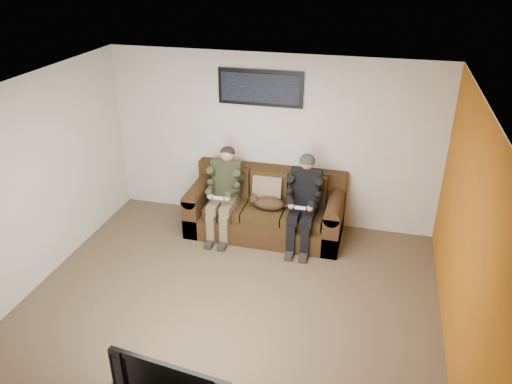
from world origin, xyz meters
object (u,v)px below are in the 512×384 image
(television, at_px, (177,384))
(sofa, at_px, (266,209))
(person_right, at_px, (304,196))
(framed_poster, at_px, (260,88))
(cat, at_px, (267,203))
(person_left, at_px, (225,187))

(television, bearing_deg, sofa, 98.89)
(person_right, distance_m, television, 3.62)
(person_right, distance_m, framed_poster, 1.67)
(cat, xyz_separation_m, television, (0.10, -3.61, 0.19))
(sofa, xyz_separation_m, person_left, (-0.59, -0.19, 0.39))
(television, bearing_deg, framed_poster, 101.43)
(framed_poster, bearing_deg, sofa, -62.52)
(sofa, distance_m, cat, 0.27)
(sofa, relative_size, television, 2.16)
(cat, relative_size, television, 0.62)
(framed_poster, distance_m, television, 4.39)
(sofa, xyz_separation_m, cat, (0.05, -0.17, 0.20))
(person_right, bearing_deg, sofa, 162.01)
(person_right, bearing_deg, framed_poster, 143.87)
(cat, xyz_separation_m, framed_poster, (-0.25, 0.55, 1.54))
(sofa, bearing_deg, television, -87.73)
(sofa, distance_m, framed_poster, 1.80)
(person_left, distance_m, cat, 0.67)
(person_right, xyz_separation_m, framed_poster, (-0.79, 0.58, 1.35))
(person_right, bearing_deg, cat, 177.71)
(framed_poster, bearing_deg, person_left, -123.99)
(sofa, relative_size, cat, 3.46)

